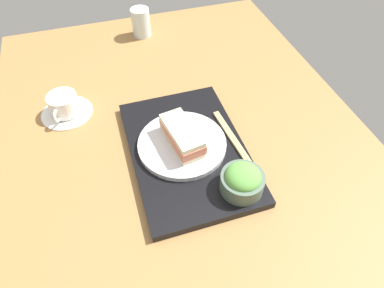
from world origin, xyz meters
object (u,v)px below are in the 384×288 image
at_px(sandwich_near, 188,144).
at_px(sandwich_far, 176,126).
at_px(salad_bowl, 242,180).
at_px(drinking_glass, 140,23).
at_px(chopsticks_pair, 233,139).
at_px(coffee_cup, 64,106).
at_px(sandwich_plate, 182,144).

height_order(sandwich_near, sandwich_far, sandwich_near).
relative_size(salad_bowl, drinking_glass, 1.00).
height_order(chopsticks_pair, coffee_cup, coffee_cup).
height_order(sandwich_near, drinking_glass, drinking_glass).
relative_size(sandwich_far, chopsticks_pair, 0.39).
bearing_deg(salad_bowl, coffee_cup, 42.78).
bearing_deg(sandwich_near, coffee_cup, 46.25).
height_order(sandwich_near, chopsticks_pair, sandwich_near).
bearing_deg(sandwich_plate, salad_bowl, -150.37).
xyz_separation_m(sandwich_far, coffee_cup, (0.20, 0.27, -0.03)).
distance_m(sandwich_plate, sandwich_far, 0.05).
height_order(sandwich_plate, chopsticks_pair, sandwich_plate).
xyz_separation_m(sandwich_near, chopsticks_pair, (0.01, -0.13, -0.04)).
bearing_deg(sandwich_far, coffee_cup, 53.34).
bearing_deg(sandwich_near, salad_bowl, -145.94).
height_order(sandwich_plate, drinking_glass, drinking_glass).
xyz_separation_m(coffee_cup, drinking_glass, (0.35, -0.29, 0.02)).
relative_size(sandwich_near, coffee_cup, 0.59).
height_order(salad_bowl, drinking_glass, drinking_glass).
bearing_deg(coffee_cup, drinking_glass, -39.76).
xyz_separation_m(sandwich_plate, coffee_cup, (0.24, 0.28, -0.00)).
xyz_separation_m(salad_bowl, drinking_glass, (0.76, 0.08, -0.00)).
bearing_deg(sandwich_near, sandwich_plate, 9.23).
relative_size(chopsticks_pair, drinking_glass, 2.19).
distance_m(sandwich_plate, drinking_glass, 0.59).
distance_m(sandwich_near, chopsticks_pair, 0.13).
bearing_deg(sandwich_far, chopsticks_pair, -112.05).
relative_size(sandwich_far, drinking_glass, 0.85).
relative_size(sandwich_plate, salad_bowl, 2.25).
distance_m(sandwich_far, coffee_cup, 0.34).
xyz_separation_m(sandwich_near, drinking_glass, (0.62, -0.01, -0.01)).
relative_size(sandwich_near, drinking_glass, 0.85).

